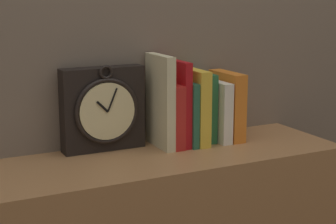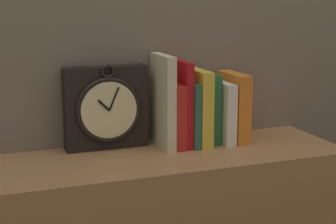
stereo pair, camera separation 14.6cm
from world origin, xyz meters
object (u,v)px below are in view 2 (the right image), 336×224
Objects in this scene: book_slot6_white at (221,111)px; book_slot4_yellow at (198,107)px; book_slot2_red at (181,103)px; book_slot5_green at (208,107)px; book_slot0_cream at (163,101)px; book_slot7_orange at (233,107)px; book_slot3_green at (188,113)px; clock at (106,108)px; book_slot1_red at (173,115)px.

book_slot4_yellow is at bearing -179.82° from book_slot6_white.
book_slot2_red reaches higher than book_slot5_green.
book_slot0_cream reaches higher than book_slot2_red.
book_slot3_green is at bearing 179.23° from book_slot7_orange.
clock is at bearing 166.13° from book_slot0_cream.
book_slot1_red is at bearing -174.64° from book_slot5_green.
book_slot3_green reaches higher than book_slot1_red.
clock is 0.16m from book_slot0_cream.
book_slot0_cream is 1.31× the size of book_slot7_orange.
book_slot2_red reaches higher than clock.
book_slot3_green is at bearing -169.30° from book_slot5_green.
book_slot4_yellow is (0.25, -0.04, -0.01)m from clock.
book_slot0_cream is 0.10m from book_slot4_yellow.
book_slot0_cream reaches higher than book_slot1_red.
book_slot0_cream reaches higher than clock.
book_slot6_white is at bearing -7.27° from clock.
book_slot5_green reaches higher than book_slot7_orange.
book_slot2_red is (0.05, 0.00, -0.01)m from book_slot0_cream.
book_slot2_red reaches higher than book_slot6_white.
book_slot7_orange is (0.36, -0.04, -0.02)m from clock.
book_slot6_white is (0.33, -0.04, -0.03)m from clock.
book_slot3_green is 0.14m from book_slot7_orange.
book_slot4_yellow is at bearing -9.36° from clock.
book_slot7_orange reaches higher than book_slot3_green.
book_slot6_white is 0.89× the size of book_slot7_orange.
clock is at bearing 168.02° from book_slot1_red.
book_slot7_orange is at bearing -1.16° from book_slot1_red.
book_slot1_red is at bearing -176.45° from book_slot2_red.
book_slot4_yellow is 1.22× the size of book_slot6_white.
clock is 1.34× the size of book_slot1_red.
book_slot5_green is (0.14, 0.01, -0.03)m from book_slot0_cream.
clock is at bearing 169.95° from book_slot3_green.
book_slot7_orange is at bearing -0.77° from book_slot3_green.
book_slot2_red is 0.05m from book_slot4_yellow.
book_slot4_yellow is 0.07m from book_slot6_white.
book_slot3_green is at bearing -1.98° from book_slot0_cream.
book_slot7_orange is at bearing -6.54° from clock.
book_slot4_yellow is at bearing -3.67° from book_slot3_green.
book_slot7_orange is at bearing -1.19° from book_slot0_cream.
clock is 0.23m from book_slot3_green.
book_slot4_yellow is 0.11m from book_slot7_orange.
book_slot7_orange is at bearing -10.77° from book_slot5_green.
book_slot0_cream is (0.15, -0.04, 0.01)m from clock.
book_slot5_green is (0.11, 0.01, 0.01)m from book_slot1_red.
book_slot5_green is at bearing 5.90° from book_slot2_red.
clock reaches higher than book_slot3_green.
clock is 1.20× the size of book_slot5_green.
book_slot7_orange reaches higher than book_slot6_white.
book_slot3_green is (0.05, -0.00, 0.00)m from book_slot1_red.
book_slot3_green reaches higher than book_slot6_white.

